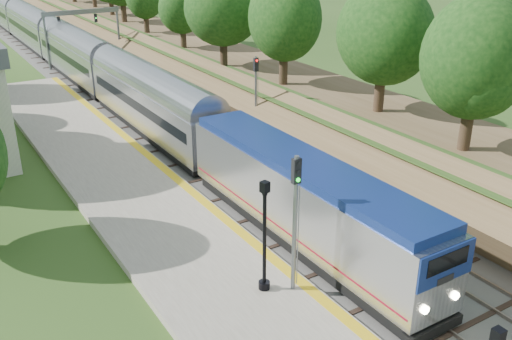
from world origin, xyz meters
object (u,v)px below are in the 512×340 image
train (78,59)px  signal_platform (295,210)px  lamppost_far (264,243)px  signal_farside (256,88)px  signal_gantry (82,22)px

train → signal_platform: 41.79m
lamppost_far → signal_farside: bearing=59.1°
signal_gantry → train: bearing=-112.6°
signal_gantry → signal_farside: 30.26m
signal_platform → lamppost_far: bearing=150.2°
lamppost_far → signal_farside: 19.82m
signal_platform → signal_farside: size_ratio=1.02×
signal_farside → signal_platform: bearing=-117.4°
train → signal_platform: signal_platform is taller
signal_gantry → signal_platform: (-5.37, -47.59, -0.73)m
train → lamppost_far: bearing=-95.5°
lamppost_far → signal_platform: signal_platform is taller
signal_platform → signal_gantry: bearing=83.6°
signal_gantry → signal_farside: signal_gantry is taller
lamppost_far → signal_farside: signal_farside is taller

